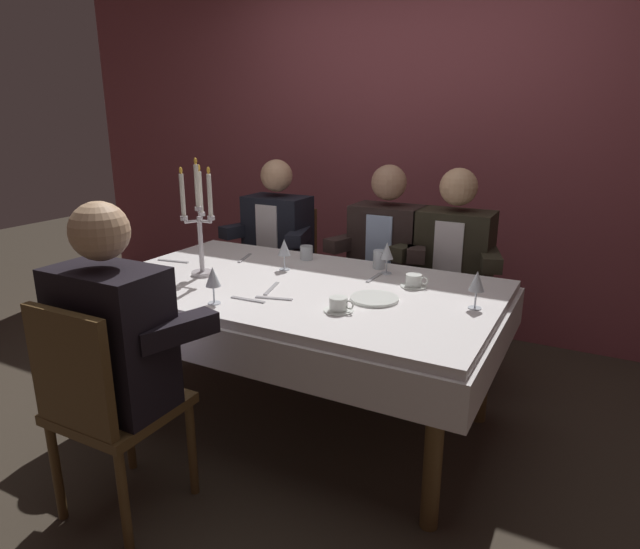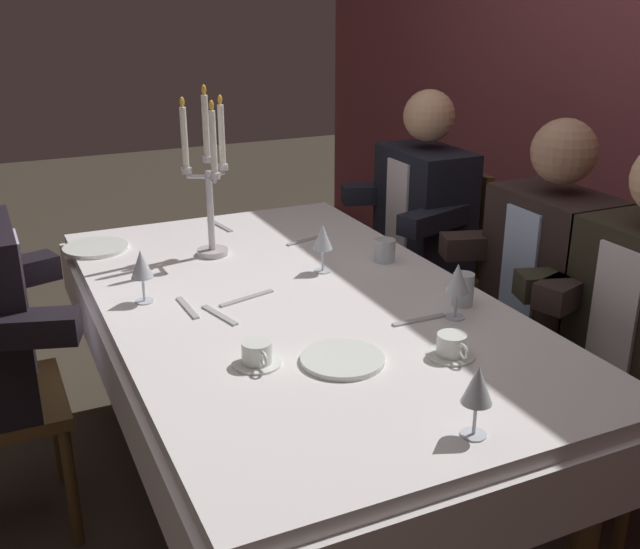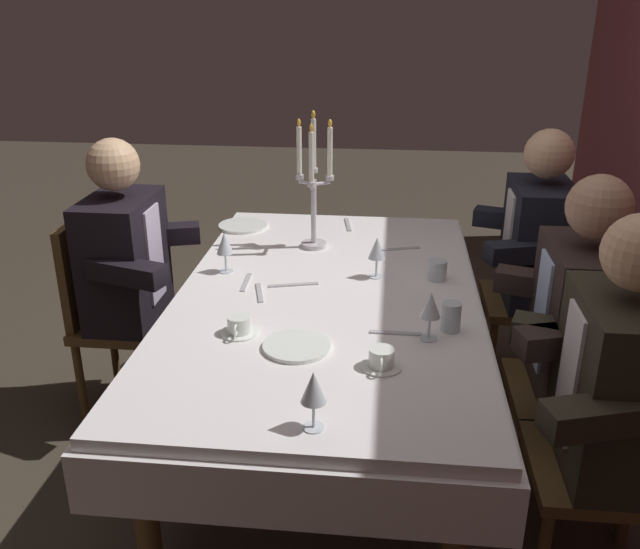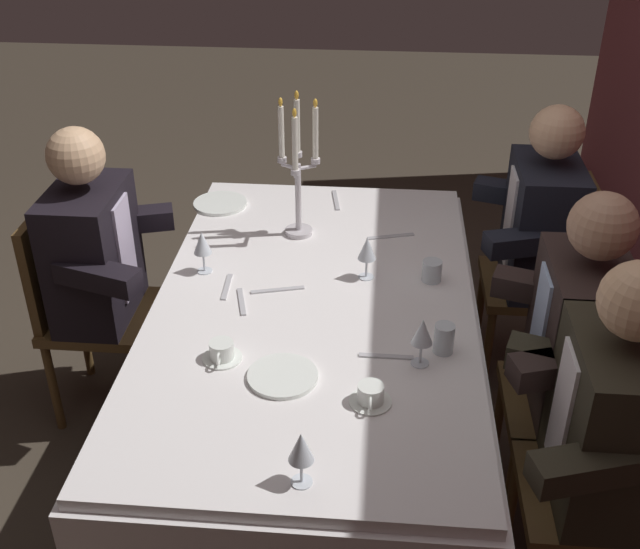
{
  "view_description": "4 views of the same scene",
  "coord_description": "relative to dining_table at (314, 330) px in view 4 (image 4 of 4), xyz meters",
  "views": [
    {
      "loc": [
        1.28,
        -2.16,
        1.53
      ],
      "look_at": [
        0.14,
        -0.02,
        0.81
      ],
      "focal_mm": 30.58,
      "sensor_mm": 36.0,
      "label": 1
    },
    {
      "loc": [
        1.93,
        -0.82,
        1.62
      ],
      "look_at": [
        0.13,
        0.02,
        0.86
      ],
      "focal_mm": 42.19,
      "sensor_mm": 36.0,
      "label": 2
    },
    {
      "loc": [
        2.28,
        0.22,
        1.76
      ],
      "look_at": [
        0.11,
        -0.01,
        0.86
      ],
      "focal_mm": 38.29,
      "sensor_mm": 36.0,
      "label": 3
    },
    {
      "loc": [
        2.25,
        0.22,
        2.21
      ],
      "look_at": [
        -0.05,
        0.02,
        0.82
      ],
      "focal_mm": 43.83,
      "sensor_mm": 36.0,
      "label": 4
    }
  ],
  "objects": [
    {
      "name": "dinner_plate_1",
      "position": [
        -0.72,
        -0.47,
        0.13
      ],
      "size": [
        0.23,
        0.23,
        0.01
      ],
      "primitive_type": "cylinder",
      "color": "white",
      "rests_on": "dining_table"
    },
    {
      "name": "seated_diner_3",
      "position": [
        0.53,
        0.89,
        0.11
      ],
      "size": [
        0.63,
        0.48,
        1.24
      ],
      "color": "brown",
      "rests_on": "ground_plane"
    },
    {
      "name": "coffee_cup_1",
      "position": [
        0.35,
        -0.25,
        0.15
      ],
      "size": [
        0.13,
        0.12,
        0.06
      ],
      "color": "white",
      "rests_on": "dining_table"
    },
    {
      "name": "knife_4",
      "position": [
        -0.81,
        0.02,
        0.12
      ],
      "size": [
        0.19,
        0.05,
        0.01
      ],
      "primitive_type": "cube",
      "rotation": [
        0.0,
        0.0,
        0.16
      ],
      "color": "#B7B7BC",
      "rests_on": "dining_table"
    },
    {
      "name": "wine_glass_2",
      "position": [
        -0.17,
        -0.42,
        0.23
      ],
      "size": [
        0.07,
        0.07,
        0.16
      ],
      "color": "silver",
      "rests_on": "dining_table"
    },
    {
      "name": "seated_diner_0",
      "position": [
        -0.66,
        0.89,
        0.11
      ],
      "size": [
        0.63,
        0.48,
        1.24
      ],
      "color": "brown",
      "rests_on": "ground_plane"
    },
    {
      "name": "spoon_0",
      "position": [
        -0.06,
        -0.32,
        0.12
      ],
      "size": [
        0.17,
        0.02,
        0.01
      ],
      "primitive_type": "cube",
      "rotation": [
        0.0,
        0.0,
        0.04
      ],
      "color": "#B7B7BC",
      "rests_on": "dining_table"
    },
    {
      "name": "knife_3",
      "position": [
        -0.06,
        -0.13,
        0.12
      ],
      "size": [
        0.07,
        0.19,
        0.01
      ],
      "primitive_type": "cube",
      "rotation": [
        0.0,
        0.0,
        1.84
      ],
      "color": "#B7B7BC",
      "rests_on": "dining_table"
    },
    {
      "name": "coffee_cup_0",
      "position": [
        0.52,
        0.21,
        0.15
      ],
      "size": [
        0.13,
        0.12,
        0.06
      ],
      "color": "white",
      "rests_on": "dining_table"
    },
    {
      "name": "dining_table",
      "position": [
        0.0,
        0.0,
        0.0
      ],
      "size": [
        1.94,
        1.14,
        0.74
      ],
      "color": "white",
      "rests_on": "ground_plane"
    },
    {
      "name": "seated_diner_2",
      "position": [
        0.12,
        0.89,
        0.11
      ],
      "size": [
        0.63,
        0.48,
        1.24
      ],
      "color": "brown",
      "rests_on": "ground_plane"
    },
    {
      "name": "knife_2",
      "position": [
        -0.49,
        0.26,
        0.12
      ],
      "size": [
        0.07,
        0.19,
        0.01
      ],
      "primitive_type": "cube",
      "rotation": [
        0.0,
        0.0,
        1.85
      ],
      "color": "#B7B7BC",
      "rests_on": "dining_table"
    },
    {
      "name": "candelabra",
      "position": [
        -0.49,
        -0.11,
        0.38
      ],
      "size": [
        0.15,
        0.17,
        0.59
      ],
      "color": "silver",
      "rests_on": "dining_table"
    },
    {
      "name": "seated_diner_1",
      "position": [
        -0.28,
        -0.89,
        0.11
      ],
      "size": [
        0.63,
        0.48,
        1.24
      ],
      "color": "brown",
      "rests_on": "ground_plane"
    },
    {
      "name": "wine_glass_1",
      "position": [
        -0.18,
        0.18,
        0.23
      ],
      "size": [
        0.07,
        0.07,
        0.16
      ],
      "color": "silver",
      "rests_on": "dining_table"
    },
    {
      "name": "fork_5",
      "position": [
        0.03,
        -0.25,
        0.12
      ],
      "size": [
        0.17,
        0.06,
        0.01
      ],
      "primitive_type": "cube",
      "rotation": [
        0.0,
        0.0,
        0.26
      ],
      "color": "#B7B7BC",
      "rests_on": "dining_table"
    },
    {
      "name": "wine_glass_0",
      "position": [
        0.84,
        0.05,
        0.24
      ],
      "size": [
        0.07,
        0.07,
        0.16
      ],
      "color": "silver",
      "rests_on": "dining_table"
    },
    {
      "name": "wine_glass_3",
      "position": [
        0.32,
        0.36,
        0.23
      ],
      "size": [
        0.07,
        0.07,
        0.16
      ],
      "color": "silver",
      "rests_on": "dining_table"
    },
    {
      "name": "ground_plane",
      "position": [
        0.0,
        0.0,
        -0.62
      ],
      "size": [
        12.0,
        12.0,
        0.0
      ],
      "primitive_type": "plane",
      "color": "#3B3227"
    },
    {
      "name": "water_tumbler_0",
      "position": [
        0.25,
        0.43,
        0.17
      ],
      "size": [
        0.06,
        0.06,
        0.1
      ],
      "primitive_type": "cylinder",
      "color": "silver",
      "rests_on": "dining_table"
    },
    {
      "name": "spoon_1",
      "position": [
        0.3,
        0.25,
        0.12
      ],
      "size": [
        0.02,
        0.17,
        0.01
      ],
      "primitive_type": "cube",
      "rotation": [
        0.0,
        0.0,
        1.56
      ],
      "color": "#B7B7BC",
      "rests_on": "dining_table"
    },
    {
      "name": "water_tumbler_1",
      "position": [
        -0.18,
        0.41,
        0.16
      ],
      "size": [
        0.07,
        0.07,
        0.08
      ],
      "primitive_type": "cylinder",
      "color": "silver",
      "rests_on": "dining_table"
    },
    {
      "name": "dinner_plate_0",
      "position": [
        0.43,
        -0.05,
        0.13
      ],
      "size": [
        0.21,
        0.21,
        0.01
      ],
      "primitive_type": "cylinder",
      "color": "white",
      "rests_on": "dining_table"
    }
  ]
}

